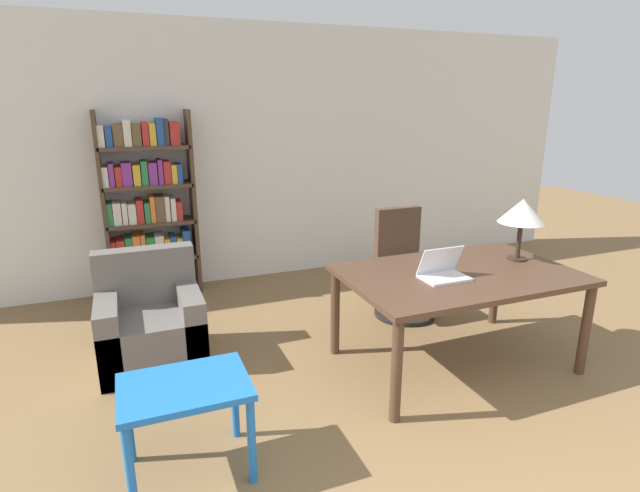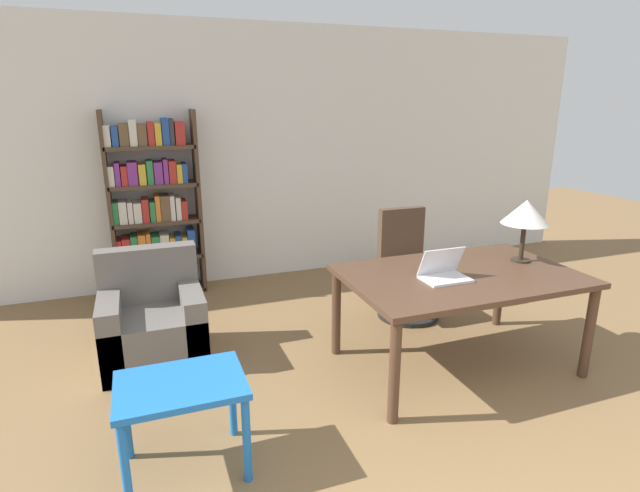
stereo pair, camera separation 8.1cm
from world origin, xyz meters
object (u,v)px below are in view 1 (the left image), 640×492
desk (459,282)px  office_chair (403,270)px  table_lamp (522,212)px  armchair (151,326)px  bookshelf (147,211)px  side_table_blue (185,398)px  laptop (443,271)px

desk → office_chair: size_ratio=1.70×
desk → table_lamp: table_lamp is taller
armchair → bookshelf: bookshelf is taller
table_lamp → side_table_blue: bearing=-168.4°
table_lamp → armchair: size_ratio=0.58×
table_lamp → armchair: table_lamp is taller
laptop → bookshelf: size_ratio=0.17×
desk → table_lamp: size_ratio=3.48×
laptop → bookshelf: (-1.82, 2.38, 0.09)m
office_chair → bookshelf: size_ratio=0.53×
armchair → side_table_blue: bearing=-85.7°
desk → office_chair: (0.12, 0.97, -0.23)m
laptop → table_lamp: table_lamp is taller
office_chair → table_lamp: bearing=-61.5°
side_table_blue → armchair: bearing=94.3°
office_chair → armchair: size_ratio=1.18×
armchair → office_chair: bearing=2.1°
table_lamp → office_chair: bearing=118.5°
bookshelf → office_chair: bearing=-32.3°
armchair → bookshelf: size_ratio=0.45×
laptop → bookshelf: 2.99m
desk → table_lamp: 0.76m
desk → laptop: laptop is taller
desk → office_chair: office_chair is taller
side_table_blue → bookshelf: 2.80m
desk → laptop: size_ratio=5.19×
table_lamp → armchair: bearing=163.5°
office_chair → laptop: bearing=-106.8°
desk → table_lamp: bearing=7.8°
laptop → office_chair: bearing=73.2°
table_lamp → office_chair: size_ratio=0.49×
laptop → table_lamp: (0.79, 0.14, 0.33)m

